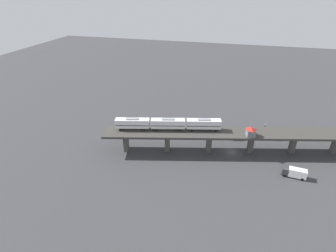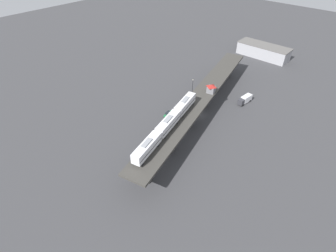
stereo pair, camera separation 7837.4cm
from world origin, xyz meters
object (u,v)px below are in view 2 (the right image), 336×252
Objects in this scene: signal_hut at (211,88)px; delivery_truck at (245,99)px; street_lamp at (193,85)px; warehouse_building at (263,51)px; subway_train at (168,123)px; street_car_white at (183,102)px; street_car_green at (169,114)px.

delivery_truck is at bearing 60.08° from signal_hut.
street_lamp is at bearing 155.62° from signal_hut.
warehouse_building is (5.01, 58.62, -0.70)m from street_lamp.
subway_train is 5.30× the size of street_lamp.
street_lamp is (-21.43, -8.42, 2.35)m from delivery_truck.
delivery_truck is (5.22, 42.79, -9.03)m from subway_train.
street_car_white is 26.27m from delivery_truck.
delivery_truck is at bearing 21.45° from street_lamp.
delivery_truck is 0.26× the size of warehouse_building.
subway_train reaches higher than street_car_green.
warehouse_building is (-8.14, 64.58, -6.64)m from signal_hut.
warehouse_building reaches higher than street_car_green.
street_car_green is at bearing 131.12° from subway_train.
signal_hut is at bearing 56.22° from street_car_green.
delivery_truck reaches higher than street_car_white.
street_car_white is 10.67m from street_lamp.
street_car_green is 0.62× the size of delivery_truck.
delivery_truck is (8.28, 14.38, -8.29)m from signal_hut.
subway_train reaches higher than delivery_truck.
street_car_green is (-9.43, -14.10, -9.11)m from signal_hut.
street_car_white and street_car_green have the same top height.
delivery_truck is at bearing 44.13° from street_car_white.
street_car_white is at bearing -92.03° from warehouse_building.
subway_train is at bearing -96.96° from delivery_truck.
street_car_green is 0.16× the size of warehouse_building.
warehouse_building is at bearing 108.12° from delivery_truck.
subway_train is at bearing -83.86° from signal_hut.
subway_train reaches higher than street_lamp.
street_car_white is 0.17× the size of warehouse_building.
signal_hut is at bearing -82.81° from warehouse_building.
delivery_truck is at bearing -71.88° from warehouse_building.
signal_hut is at bearing 20.25° from street_car_white.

